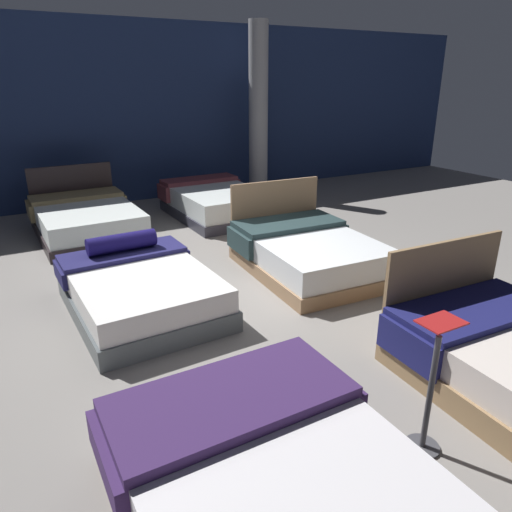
% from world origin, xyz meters
% --- Properties ---
extents(ground_plane, '(18.00, 18.00, 0.02)m').
position_xyz_m(ground_plane, '(0.00, 0.00, -0.01)').
color(ground_plane, gray).
extents(showroom_back_wall, '(18.00, 0.06, 3.50)m').
position_xyz_m(showroom_back_wall, '(0.00, 5.07, 1.75)').
color(showroom_back_wall, navy).
rests_on(showroom_back_wall, ground_plane).
extents(bed_0, '(1.69, 2.12, 0.51)m').
position_xyz_m(bed_0, '(-1.19, -3.01, 0.23)').
color(bed_0, brown).
rests_on(bed_0, ground_plane).
extents(bed_2, '(1.53, 1.96, 0.73)m').
position_xyz_m(bed_2, '(-1.10, 0.01, 0.24)').
color(bed_2, '#4E5558').
rests_on(bed_2, ground_plane).
extents(bed_3, '(1.62, 2.08, 1.05)m').
position_xyz_m(bed_3, '(1.15, 0.09, 0.26)').
color(bed_3, '#916F4F').
rests_on(bed_3, ground_plane).
extents(bed_4, '(1.60, 2.18, 0.99)m').
position_xyz_m(bed_4, '(-1.11, 3.12, 0.26)').
color(bed_4, black).
rests_on(bed_4, ground_plane).
extents(bed_5, '(1.58, 2.16, 0.59)m').
position_xyz_m(bed_5, '(1.20, 3.11, 0.27)').
color(bed_5, '#2C2C38').
rests_on(bed_5, ground_plane).
extents(price_sign, '(0.28, 0.24, 0.99)m').
position_xyz_m(price_sign, '(0.00, -2.99, 0.38)').
color(price_sign, '#3F3F44').
rests_on(price_sign, ground_plane).
extents(support_pillar, '(0.40, 0.40, 3.50)m').
position_xyz_m(support_pillar, '(2.72, 4.23, 1.75)').
color(support_pillar, '#99999E').
rests_on(support_pillar, ground_plane).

